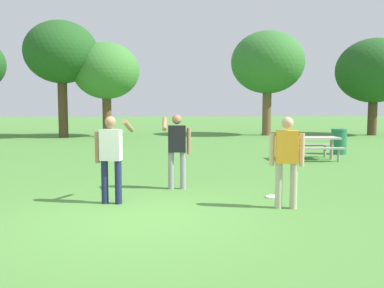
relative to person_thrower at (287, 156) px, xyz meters
The scene contains 11 objects.
ground_plane 2.78m from the person_thrower, 169.33° to the right, with size 120.00×120.00×0.00m, color #4C8438.
person_thrower is the anchor object (origin of this frame).
person_catcher 3.21m from the person_thrower, behind, with size 0.70×0.66×1.64m.
person_bystander 2.63m from the person_thrower, 136.46° to the left, with size 0.62×0.67×1.64m.
frisbee 1.27m from the person_thrower, 90.63° to the left, with size 0.29×0.29×0.03m, color white.
picnic_table_near 7.04m from the person_thrower, 66.68° to the left, with size 1.71×1.44×0.77m.
trash_can_beside_table 9.05m from the person_thrower, 61.45° to the left, with size 0.59×0.59×0.96m.
tree_broad_center 18.87m from the person_thrower, 115.82° to the left, with size 4.08×4.08×6.53m.
tree_far_right 18.22m from the person_thrower, 108.29° to the left, with size 3.82×3.82×5.44m.
tree_slender_mid 18.44m from the person_thrower, 77.53° to the left, with size 4.40×4.40×6.28m.
tree_back_left 20.43m from the person_thrower, 59.13° to the left, with size 4.55×4.55×5.85m.
Camera 1 is at (0.47, -6.64, 1.85)m, focal length 38.48 mm.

